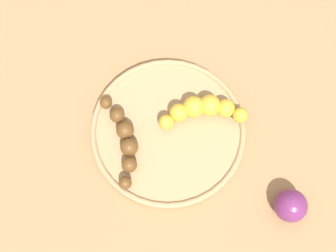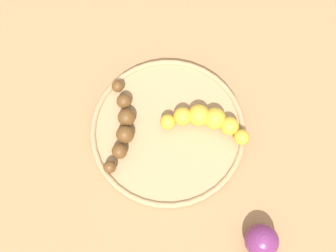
{
  "view_description": "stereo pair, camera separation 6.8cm",
  "coord_description": "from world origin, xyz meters",
  "px_view_note": "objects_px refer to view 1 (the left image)",
  "views": [
    {
      "loc": [
        -0.2,
        0.08,
        0.68
      ],
      "look_at": [
        0.0,
        0.0,
        0.04
      ],
      "focal_mm": 44.9,
      "sensor_mm": 36.0,
      "label": 1
    },
    {
      "loc": [
        -0.22,
        0.02,
        0.68
      ],
      "look_at": [
        0.0,
        0.0,
        0.04
      ],
      "focal_mm": 44.9,
      "sensor_mm": 36.0,
      "label": 2
    }
  ],
  "objects_px": {
    "banana_spotted": "(202,110)",
    "plum_purple": "(291,206)",
    "fruit_bowl": "(168,131)",
    "banana_overripe": "(124,139)"
  },
  "relations": [
    {
      "from": "banana_spotted",
      "to": "plum_purple",
      "type": "bearing_deg",
      "value": -144.92
    },
    {
      "from": "fruit_bowl",
      "to": "banana_spotted",
      "type": "distance_m",
      "value": 0.07
    },
    {
      "from": "banana_spotted",
      "to": "banana_overripe",
      "type": "xyz_separation_m",
      "value": [
        0.0,
        0.14,
        -0.0
      ]
    },
    {
      "from": "plum_purple",
      "to": "banana_overripe",
      "type": "bearing_deg",
      "value": 45.94
    },
    {
      "from": "banana_overripe",
      "to": "plum_purple",
      "type": "relative_size",
      "value": 3.05
    },
    {
      "from": "banana_spotted",
      "to": "banana_overripe",
      "type": "height_order",
      "value": "banana_spotted"
    },
    {
      "from": "fruit_bowl",
      "to": "banana_overripe",
      "type": "height_order",
      "value": "banana_overripe"
    },
    {
      "from": "fruit_bowl",
      "to": "plum_purple",
      "type": "height_order",
      "value": "plum_purple"
    },
    {
      "from": "fruit_bowl",
      "to": "banana_overripe",
      "type": "distance_m",
      "value": 0.08
    },
    {
      "from": "banana_overripe",
      "to": "plum_purple",
      "type": "distance_m",
      "value": 0.28
    }
  ]
}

